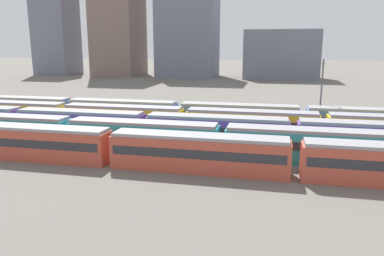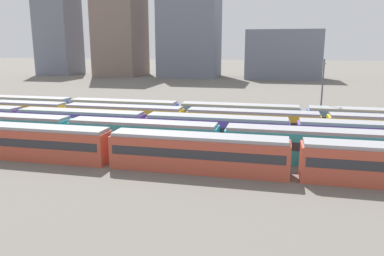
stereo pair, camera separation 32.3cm
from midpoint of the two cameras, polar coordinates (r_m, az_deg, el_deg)
train_track_0 at (r=40.43m, az=-12.46°, el=-2.86°), size 74.70×3.06×3.75m
train_track_1 at (r=44.46m, az=-7.77°, el=-1.29°), size 93.60×3.06×3.75m
train_track_2 at (r=47.38m, az=3.55°, el=-0.34°), size 93.60×3.06×3.75m
train_track_3 at (r=53.41m, az=-1.27°, el=1.14°), size 74.70×3.06×3.75m
train_track_4 at (r=57.27m, az=6.98°, el=1.82°), size 93.60×3.06×3.75m
catenary_pole_1 at (r=60.00m, az=19.04°, el=5.46°), size 0.24×3.20×10.45m
distant_building_0 at (r=176.62m, az=-20.08°, el=13.28°), size 15.32×15.36×34.36m
distant_building_1 at (r=163.47m, az=-11.32°, el=16.55°), size 17.65×20.54×49.40m
distant_building_2 at (r=153.75m, az=-0.66°, el=15.05°), size 22.74×19.76×38.65m
distant_building_3 at (r=149.54m, az=13.42°, el=10.88°), size 27.71×17.71×18.24m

